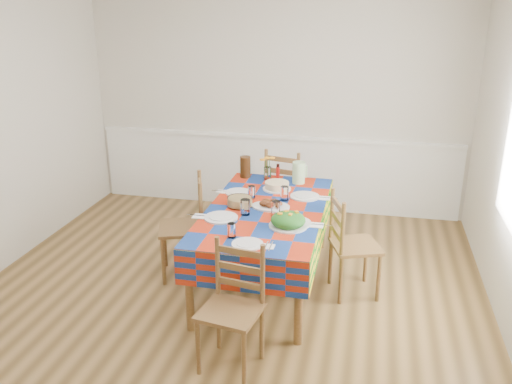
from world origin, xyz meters
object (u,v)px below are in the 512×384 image
tea_pitcher (245,167)px  dining_table (266,217)px  green_pitcher (299,173)px  chair_far (286,191)px  chair_right (351,246)px  meat_platter (271,204)px  chair_near (233,308)px  chair_left (186,227)px

tea_pitcher → dining_table: bearing=-65.1°
green_pitcher → chair_far: (-0.19, 0.44, -0.37)m
green_pitcher → chair_right: (0.57, -0.76, -0.39)m
meat_platter → chair_right: size_ratio=0.37×
tea_pitcher → chair_near: bearing=-79.1°
tea_pitcher → chair_far: (0.37, 0.37, -0.37)m
dining_table → chair_right: 0.78m
dining_table → chair_left: bearing=178.9°
meat_platter → tea_pitcher: tea_pitcher is taller
chair_near → chair_far: (-0.02, 2.38, 0.03)m
tea_pitcher → chair_right: 1.46m
meat_platter → chair_near: chair_near is taller
meat_platter → tea_pitcher: (-0.42, 0.79, 0.08)m
green_pitcher → chair_left: bearing=-141.8°
meat_platter → chair_far: bearing=92.2°
dining_table → meat_platter: meat_platter is taller
chair_far → meat_platter: bearing=104.5°
chair_left → tea_pitcher: bearing=136.0°
green_pitcher → chair_near: green_pitcher is taller
tea_pitcher → chair_right: size_ratio=0.24×
tea_pitcher → chair_right: tea_pitcher is taller
dining_table → tea_pitcher: 0.92m
chair_far → chair_left: same height
dining_table → chair_left: (-0.75, 0.01, -0.18)m
green_pitcher → chair_far: bearing=113.5°
tea_pitcher → chair_far: chair_far is taller
chair_far → tea_pitcher: bearing=56.9°
chair_far → chair_left: 1.39m
dining_table → meat_platter: bearing=42.8°
chair_near → chair_left: size_ratio=0.94×
chair_far → chair_right: size_ratio=1.04×
chair_near → chair_right: 1.39m
chair_right → chair_far: bearing=13.1°
meat_platter → chair_left: (-0.79, -0.02, -0.28)m
dining_table → chair_near: 1.21m
dining_table → chair_near: size_ratio=2.08×
meat_platter → green_pitcher: (0.15, 0.72, 0.08)m
chair_far → chair_right: bearing=134.7°
meat_platter → chair_left: chair_left is taller
chair_left → chair_right: chair_left is taller
chair_near → chair_left: bearing=131.8°
dining_table → chair_far: 1.20m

